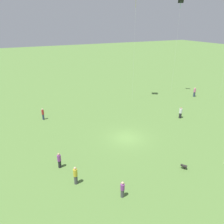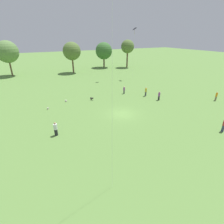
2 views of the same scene
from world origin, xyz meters
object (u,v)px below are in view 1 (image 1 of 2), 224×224
at_px(person_6, 59,160).
at_px(dog_0, 184,166).
at_px(person_0, 43,114).
at_px(person_2, 122,189).
at_px(person_3, 195,92).
at_px(person_4, 181,113).
at_px(kite_4, 180,6).
at_px(person_7, 76,175).

height_order(person_6, dog_0, person_6).
height_order(person_0, person_2, person_0).
bearing_deg(person_2, person_6, -1.91).
xyz_separation_m(person_2, person_3, (-26.33, -17.69, 0.14)).
distance_m(person_2, person_4, 19.54).
relative_size(person_0, kite_4, 0.10).
bearing_deg(kite_4, dog_0, 135.14).
relative_size(person_4, person_7, 0.97).
bearing_deg(person_7, person_0, 3.31).
bearing_deg(dog_0, person_6, 114.31).
height_order(person_3, person_4, person_3).
distance_m(person_3, dog_0, 25.35).
height_order(person_2, person_3, person_3).
relative_size(person_4, kite_4, 0.10).
bearing_deg(person_6, person_2, -75.32).
bearing_deg(person_0, person_3, -103.81).
bearing_deg(person_4, person_7, -9.09).
relative_size(person_2, person_6, 0.93).
relative_size(person_4, dog_0, 2.83).
bearing_deg(person_2, kite_4, -80.45).
bearing_deg(person_3, dog_0, -113.16).
height_order(person_0, person_7, person_7).
bearing_deg(dog_0, person_2, 146.22).
bearing_deg(kite_4, person_4, 138.87).
bearing_deg(person_2, person_3, -88.79).
bearing_deg(person_3, kite_4, 159.55).
xyz_separation_m(person_0, person_3, (-29.61, 2.04, 0.02)).
bearing_deg(person_6, person_0, 71.17).
distance_m(person_2, person_7, 4.64).
distance_m(person_4, dog_0, 13.38).
relative_size(person_0, person_3, 0.97).
bearing_deg(person_0, kite_4, -97.23).
height_order(person_4, kite_4, kite_4).
bearing_deg(dog_0, person_7, 127.06).
distance_m(person_0, person_3, 29.68).
height_order(person_7, dog_0, person_7).
bearing_deg(person_2, dog_0, -118.17).
xyz_separation_m(person_0, person_6, (0.63, 13.15, -0.06)).
bearing_deg(person_4, person_6, -18.08).
relative_size(person_2, person_3, 0.85).
distance_m(person_4, person_6, 20.66).
relative_size(person_2, kite_4, 0.09).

